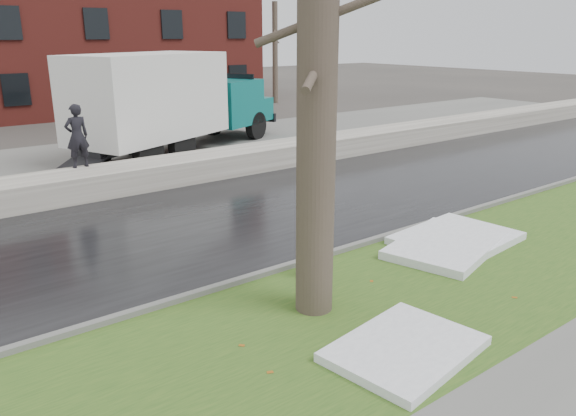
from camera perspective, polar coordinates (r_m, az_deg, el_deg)
ground at (r=10.82m, az=5.34°, el=-7.33°), size 120.00×120.00×0.00m
verge at (r=10.03m, az=10.24°, el=-9.51°), size 60.00×4.50×0.04m
road at (r=14.20m, az=-7.01°, el=-1.22°), size 60.00×7.00×0.03m
parking_lot at (r=21.74m, az=-18.55°, el=4.50°), size 60.00×9.00×0.03m
curb at (r=11.48m, az=1.96°, el=-5.39°), size 60.00×0.15×0.14m
snowbank at (r=17.73m, az=-14.01°, el=3.34°), size 60.00×1.60×0.75m
brick_building at (r=38.19m, az=-25.26°, el=16.49°), size 26.00×12.00×10.00m
bg_tree_right at (r=38.60m, az=-1.32°, el=15.56°), size 1.40×1.62×6.50m
fire_hydrant at (r=10.70m, az=2.56°, el=-5.05°), size 0.36×0.34×0.73m
tree at (r=8.63m, az=2.99°, el=13.61°), size 1.40×1.63×7.75m
box_truck at (r=22.19m, az=-11.82°, el=10.56°), size 11.28×6.38×3.84m
worker at (r=17.42m, az=-20.65°, el=6.86°), size 0.69×0.47×1.84m
snow_patch_near at (r=13.12m, az=16.72°, el=-2.94°), size 2.77×2.23×0.16m
snow_patch_far at (r=8.59m, az=11.80°, el=-13.81°), size 2.41×1.91×0.14m
snow_patch_side at (r=12.61m, az=15.79°, el=-3.64°), size 3.18×2.48×0.18m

